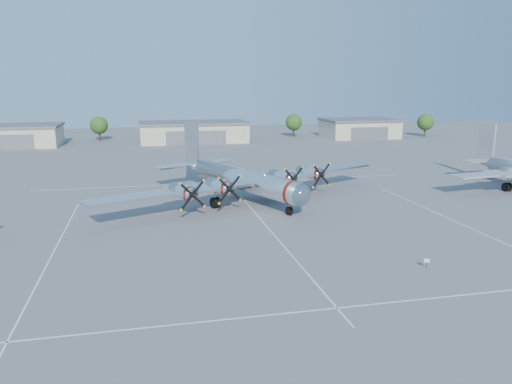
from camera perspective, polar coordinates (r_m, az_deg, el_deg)
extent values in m
plane|color=#5B5B5E|center=(57.02, 1.05, -3.75)|extent=(260.00, 260.00, 0.00)
cube|color=silver|center=(51.56, -22.18, -6.48)|extent=(0.15, 40.00, 0.01)
cube|color=silver|center=(52.39, 2.34, -5.23)|extent=(0.15, 40.00, 0.01)
cube|color=silver|center=(61.64, 22.56, -3.48)|extent=(0.15, 40.00, 0.01)
cube|color=silver|center=(37.36, 9.24, -12.96)|extent=(60.00, 0.15, 0.01)
cube|color=silver|center=(80.84, -3.13, 1.12)|extent=(60.00, 0.15, 0.01)
cube|color=#B5AD90|center=(139.59, -25.95, 5.69)|extent=(22.00, 14.00, 4.80)
cube|color=slate|center=(139.35, -26.06, 6.79)|extent=(22.60, 14.60, 0.60)
cube|color=slate|center=(132.83, -26.60, 5.08)|extent=(12.10, 0.20, 3.60)
cube|color=#B5AD90|center=(136.48, -7.15, 6.72)|extent=(28.00, 14.00, 4.80)
cube|color=slate|center=(136.24, -7.18, 7.85)|extent=(28.60, 14.60, 0.60)
cube|color=slate|center=(129.56, -6.83, 6.16)|extent=(15.40, 0.20, 3.60)
cube|color=#B5AD90|center=(148.91, 11.70, 7.04)|extent=(20.00, 14.00, 4.80)
cube|color=slate|center=(148.69, 11.75, 8.08)|extent=(20.60, 14.60, 0.60)
cube|color=slate|center=(142.60, 12.85, 6.51)|extent=(11.00, 0.20, 3.60)
cylinder|color=#382619|center=(144.42, -17.43, 6.17)|extent=(0.50, 0.50, 2.80)
sphere|color=#244413|center=(144.16, -17.50, 7.29)|extent=(4.80, 4.80, 4.80)
cylinder|color=#382619|center=(148.29, 4.32, 6.85)|extent=(0.50, 0.50, 2.80)
sphere|color=#244413|center=(148.04, 4.34, 7.95)|extent=(4.80, 4.80, 4.80)
cylinder|color=#382619|center=(156.54, 18.72, 6.53)|extent=(0.50, 0.50, 2.80)
sphere|color=#244413|center=(156.30, 18.80, 7.56)|extent=(4.80, 4.80, 4.80)
cylinder|color=black|center=(46.36, 18.91, -7.89)|extent=(0.05, 0.05, 0.69)
cube|color=white|center=(46.23, 18.94, -7.44)|extent=(0.45, 0.21, 0.34)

